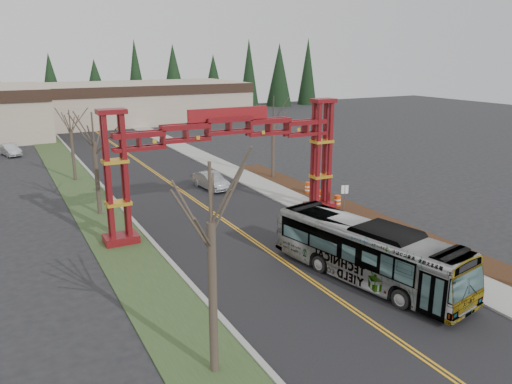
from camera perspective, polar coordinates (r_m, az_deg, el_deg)
ground at (r=23.46m, az=16.77°, el=-16.56°), size 200.00×200.00×0.00m
road at (r=43.14m, az=-6.91°, el=-1.01°), size 12.00×110.00×0.02m
lane_line_left at (r=43.10m, az=-7.06°, el=-1.01°), size 0.12×100.00×0.01m
lane_line_right at (r=43.18m, az=-6.76°, el=-0.97°), size 0.12×100.00×0.01m
curb_right at (r=45.57m, az=0.32°, el=0.09°), size 0.30×110.00×0.15m
sidewalk_right at (r=46.25m, az=1.90°, el=0.31°), size 2.60×110.00×0.14m
landscape_strip at (r=36.40m, az=17.38°, el=-4.71°), size 2.60×50.00×0.12m
grass_median at (r=41.12m, az=-17.36°, el=-2.41°), size 4.00×110.00×0.08m
curb_left at (r=41.45m, az=-14.86°, el=-2.03°), size 0.30×110.00×0.15m
gateway_arch at (r=35.47m, az=-3.11°, el=5.40°), size 18.20×1.60×8.90m
retail_building_east at (r=97.24m, az=-13.29°, el=9.99°), size 38.00×20.30×7.00m
conifer_treeline at (r=106.92m, az=-20.25°, el=11.53°), size 116.10×5.60×13.00m
transit_bus at (r=28.28m, az=12.59°, el=-6.72°), size 5.14×12.35×3.35m
silver_sedan at (r=46.69m, az=-5.16°, el=1.30°), size 2.11×4.87×1.56m
parked_car_far_a at (r=68.99m, az=-26.31°, el=4.35°), size 2.63×4.72×1.47m
bare_tree_median_near at (r=18.31m, az=-5.18°, el=-3.64°), size 3.46×3.46×8.53m
bare_tree_median_mid at (r=39.86m, az=-18.03°, el=5.39°), size 3.44×3.44×8.01m
bare_tree_median_far at (r=52.01m, az=-20.42°, el=6.54°), size 3.04×3.04×6.98m
bare_tree_right_far at (r=49.84m, az=1.99°, el=8.09°), size 3.35×3.35×8.01m
street_sign at (r=39.20m, az=10.09°, el=-0.20°), size 0.53×0.24×2.42m
barrel_south at (r=41.52m, az=9.30°, el=-1.05°), size 0.54×0.54×1.00m
barrel_mid at (r=42.33m, az=7.42°, el=-0.58°), size 0.60×0.60×1.12m
barrel_north at (r=45.07m, az=5.99°, el=0.45°), size 0.59×0.59×1.09m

